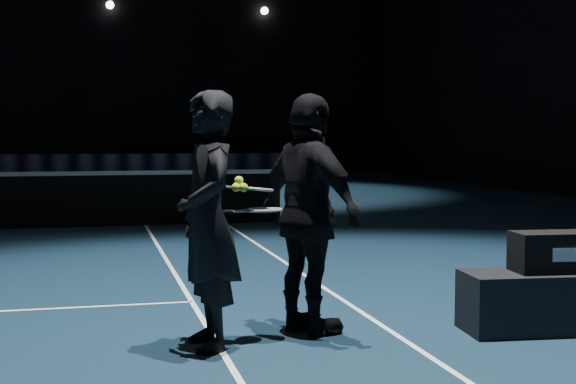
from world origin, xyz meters
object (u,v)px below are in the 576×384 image
player_bench (561,301)px  racket_bag (563,252)px  racket_upper (255,189)px  player_b (310,214)px  player_a (208,220)px  tennis_balls (240,185)px  racket_lower (264,210)px

player_bench → racket_bag: racket_bag is taller
racket_upper → player_b: bearing=-9.1°
player_bench → player_a: player_a is taller
tennis_balls → racket_bag: bearing=-5.0°
racket_bag → player_b: player_b is taller
player_a → player_b: same height
racket_lower → racket_upper: bearing=141.3°
player_bench → tennis_balls: 2.72m
racket_bag → player_b: size_ratio=0.42×
racket_bag → player_b: (-1.96, 0.37, 0.31)m
player_bench → racket_upper: bearing=178.4°
tennis_balls → player_a: bearing=-163.9°
player_a → racket_bag: bearing=79.6°
racket_bag → player_b: bearing=174.6°
racket_bag → racket_lower: size_ratio=1.15×
racket_bag → racket_upper: racket_upper is taller
player_bench → player_b: 2.11m
player_bench → player_a: bearing=-177.8°
player_bench → racket_upper: 2.59m
racket_upper → racket_lower: bearing=-42.7°
player_bench → player_b: bearing=174.6°
racket_lower → racket_upper: racket_upper is taller
player_a → racket_upper: (0.38, 0.14, 0.21)m
player_b → tennis_balls: player_b is taller
player_bench → player_b: player_b is taller
player_a → racket_upper: bearing=103.4°
player_a → racket_upper: 0.45m
tennis_balls → player_bench: bearing=-5.0°
player_a → racket_lower: (0.43, 0.12, 0.05)m
player_a → tennis_balls: player_a is taller
racket_lower → tennis_balls: (-0.19, -0.05, 0.19)m
racket_lower → racket_upper: size_ratio=1.00×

